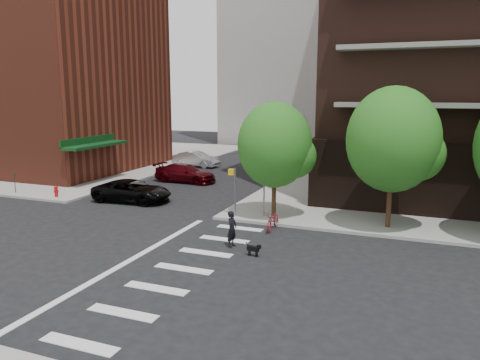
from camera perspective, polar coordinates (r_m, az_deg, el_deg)
name	(u,v)px	position (r m, az deg, el deg)	size (l,w,h in m)	color
ground	(120,259)	(20.27, -14.46, -9.32)	(120.00, 120.00, 0.00)	black
sidewalk_nw	(60,157)	(53.30, -21.08, 2.66)	(31.00, 33.00, 0.15)	gray
crosswalk	(166,266)	(19.11, -9.00, -10.33)	(3.85, 13.00, 0.01)	silver
midrise_nw	(30,55)	(47.30, -24.22, 13.77)	(21.40, 15.50, 20.00)	maroon
tree_a	(275,145)	(25.09, 4.24, 4.29)	(4.00, 4.00, 5.90)	#301E11
tree_b	(393,140)	(23.96, 18.13, 4.70)	(4.50, 4.50, 6.65)	#301E11
pedestrian_signal	(241,185)	(25.43, 0.16, -0.59)	(2.18, 0.67, 2.60)	slate
fire_hydrant	(56,191)	(32.45, -21.51, -1.23)	(0.24, 0.24, 0.73)	#A50C0C
parking_meter	(15,181)	(34.84, -25.78, -0.10)	(0.10, 0.08, 1.32)	black
parked_car_black	(132,191)	(30.23, -13.01, -1.31)	(4.98, 2.29, 1.38)	black
parked_car_maroon	(185,173)	(36.16, -6.69, 0.84)	(4.85, 1.97, 1.41)	#44050B
parked_car_silver	(196,159)	(43.66, -5.38, 2.57)	(4.38, 1.53, 1.44)	#B6BABE
scooter	(273,220)	(23.56, 4.03, -4.90)	(0.66, 1.91, 1.00)	maroon
dog_walker	(232,229)	(20.88, -0.98, -6.00)	(0.39, 0.60, 1.65)	black
dog	(254,249)	(19.87, 1.69, -8.35)	(0.64, 0.26, 0.53)	black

